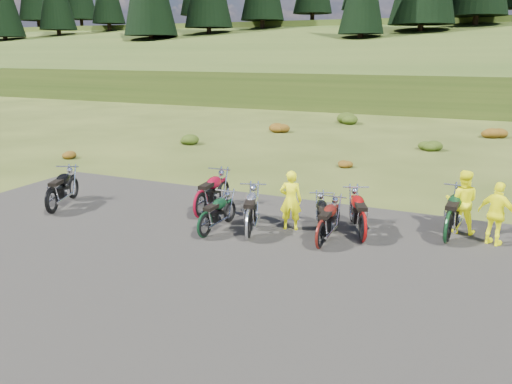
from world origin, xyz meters
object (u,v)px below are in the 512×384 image
at_px(motorcycle_0, 53,214).
at_px(person_middle, 291,201).
at_px(motorcycle_3, 248,240).
at_px(motorcycle_7, 446,244).

xyz_separation_m(motorcycle_0, person_middle, (6.85, 1.56, 0.81)).
xyz_separation_m(motorcycle_3, motorcycle_7, (4.63, 1.74, 0.00)).
distance_m(motorcycle_3, motorcycle_7, 4.95).
distance_m(motorcycle_0, motorcycle_7, 10.98).
height_order(motorcycle_3, person_middle, person_middle).
bearing_deg(motorcycle_0, motorcycle_7, -98.97).
distance_m(motorcycle_3, person_middle, 1.57).
bearing_deg(person_middle, motorcycle_0, 1.80).
bearing_deg(motorcycle_3, motorcycle_0, 75.88).
relative_size(motorcycle_0, person_middle, 1.39).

